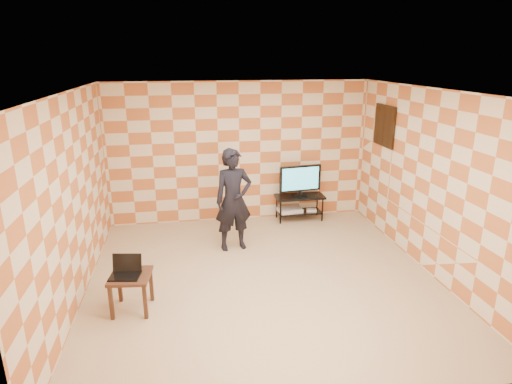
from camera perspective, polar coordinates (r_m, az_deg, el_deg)
floor at (r=6.42m, az=0.92°, el=-11.45°), size 5.00×5.00×0.00m
wall_back at (r=8.27m, az=-2.23°, el=5.26°), size 5.00×0.02×2.70m
wall_front at (r=3.65m, az=8.40°, el=-11.64°), size 5.00×0.02×2.70m
wall_left at (r=5.97m, az=-23.32°, el=-1.12°), size 0.02×5.00×2.70m
wall_right at (r=6.79m, az=22.20°, el=1.17°), size 0.02×5.00×2.70m
ceiling at (r=5.63m, az=1.06°, el=13.33°), size 5.00×5.00×0.02m
wall_art at (r=7.98m, az=16.76°, el=8.45°), size 0.04×0.72×0.72m
tv_stand at (r=8.51m, az=5.82°, el=-1.35°), size 0.96×0.43×0.50m
tv at (r=8.37m, az=5.92°, el=1.71°), size 0.84×0.19×0.61m
dvd_player at (r=8.52m, az=4.52°, el=-2.39°), size 0.49×0.38×0.08m
game_console at (r=8.60m, az=7.40°, el=-2.42°), size 0.22×0.18×0.04m
side_table at (r=5.74m, az=-16.36°, el=-11.32°), size 0.55×0.55×0.50m
laptop at (r=5.69m, az=-16.97°, el=-10.06°), size 0.41×0.35×0.25m
person at (r=7.06m, az=-3.02°, el=-1.07°), size 0.69×0.52×1.72m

